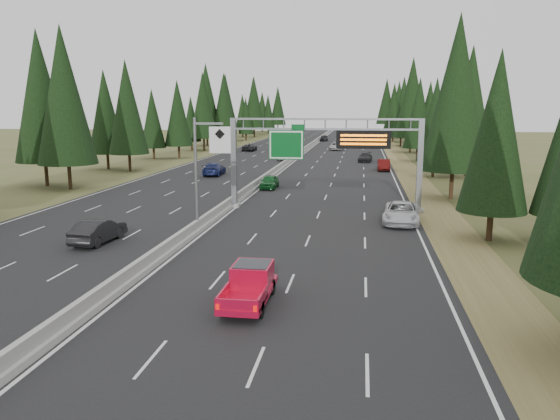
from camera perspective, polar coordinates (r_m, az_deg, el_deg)
The scene contains 19 objects.
road at distance 92.59m, azimuth 1.40°, elevation 5.25°, with size 32.00×260.00×0.08m, color black.
shoulder_right at distance 92.11m, azimuth 12.50°, elevation 4.97°, with size 3.60×260.00×0.06m, color olive.
shoulder_left at distance 96.40m, azimuth -9.20°, elevation 5.33°, with size 3.60×260.00×0.06m, color #4B5326.
median_barrier at distance 92.55m, azimuth 1.40°, elevation 5.48°, with size 0.70×260.00×0.85m.
sign_gantry at distance 46.55m, azimuth 5.48°, elevation 6.32°, with size 16.75×0.98×7.80m.
hov_sign_pole at distance 38.21m, azimuth -7.97°, elevation 4.51°, with size 2.80×0.50×8.00m.
tree_row_right at distance 85.03m, azimuth 15.98°, elevation 10.71°, with size 11.52×240.90×18.93m.
tree_row_left at distance 84.23m, azimuth -15.37°, elevation 10.88°, with size 12.01×240.59×18.93m.
silver_minivan at distance 42.45m, azimuth 12.58°, elevation -0.28°, with size 2.67×5.78×1.61m, color silver.
red_pickup at distance 24.92m, azimuth -3.07°, elevation -7.48°, with size 1.82×5.08×1.66m.
car_ahead_green at distance 59.47m, azimuth -1.12°, elevation 2.98°, with size 1.72×4.27×1.45m, color #125220.
car_ahead_dkred at distance 77.91m, azimuth 10.78°, elevation 4.65°, with size 1.65×4.73×1.56m, color #500D0B.
car_ahead_dkgrey at distance 90.11m, azimuth 8.90°, elevation 5.47°, with size 2.05×5.05×1.47m, color black.
car_ahead_white at distance 114.47m, azimuth 5.93°, elevation 6.64°, with size 2.58×5.59×1.55m, color #BABABA.
car_ahead_far at distance 145.51m, azimuth 4.62°, elevation 7.52°, with size 1.90×4.71×1.61m, color black.
car_onc_near at distance 37.41m, azimuth -18.45°, elevation -2.08°, with size 1.65×4.74×1.56m, color black.
car_onc_blue at distance 71.68m, azimuth -6.91°, elevation 4.28°, with size 2.28×5.62×1.63m, color #161F4F.
car_onc_white at distance 91.64m, azimuth 0.38°, elevation 5.72°, with size 1.85×4.61×1.57m, color silver.
car_onc_far at distance 111.83m, azimuth -3.20°, elevation 6.56°, with size 2.42×5.25×1.46m, color black.
Camera 1 is at (11.35, -11.47, 8.75)m, focal length 35.00 mm.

